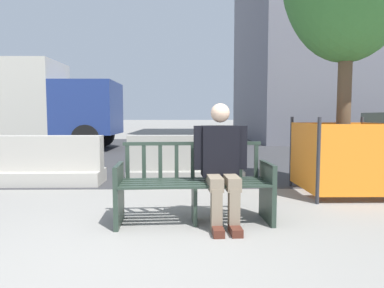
{
  "coord_description": "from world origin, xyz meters",
  "views": [
    {
      "loc": [
        0.55,
        -2.73,
        1.18
      ],
      "look_at": [
        0.63,
        2.47,
        0.75
      ],
      "focal_mm": 32.0,
      "sensor_mm": 36.0,
      "label": 1
    }
  ],
  "objects_px": {
    "street_bench": "(194,187)",
    "jersey_barrier_left": "(44,165)",
    "construction_fence": "(342,156)",
    "jersey_barrier_centre": "(185,164)",
    "delivery_truck": "(13,101)",
    "seated_person": "(221,161)"
  },
  "relations": [
    {
      "from": "seated_person",
      "to": "delivery_truck",
      "type": "distance_m",
      "value": 10.61
    },
    {
      "from": "street_bench",
      "to": "seated_person",
      "type": "bearing_deg",
      "value": -7.91
    },
    {
      "from": "street_bench",
      "to": "construction_fence",
      "type": "height_order",
      "value": "construction_fence"
    },
    {
      "from": "jersey_barrier_centre",
      "to": "jersey_barrier_left",
      "type": "height_order",
      "value": "same"
    },
    {
      "from": "jersey_barrier_centre",
      "to": "delivery_truck",
      "type": "bearing_deg",
      "value": 134.51
    },
    {
      "from": "seated_person",
      "to": "jersey_barrier_left",
      "type": "distance_m",
      "value": 3.61
    },
    {
      "from": "construction_fence",
      "to": "street_bench",
      "type": "bearing_deg",
      "value": -149.3
    },
    {
      "from": "seated_person",
      "to": "delivery_truck",
      "type": "bearing_deg",
      "value": 127.36
    },
    {
      "from": "construction_fence",
      "to": "delivery_truck",
      "type": "xyz_separation_m",
      "value": [
        -8.37,
        7.01,
        1.11
      ]
    },
    {
      "from": "seated_person",
      "to": "construction_fence",
      "type": "bearing_deg",
      "value": 35.11
    },
    {
      "from": "seated_person",
      "to": "jersey_barrier_left",
      "type": "xyz_separation_m",
      "value": [
        -2.84,
        2.2,
        -0.35
      ]
    },
    {
      "from": "jersey_barrier_centre",
      "to": "jersey_barrier_left",
      "type": "bearing_deg",
      "value": -178.31
    },
    {
      "from": "street_bench",
      "to": "construction_fence",
      "type": "bearing_deg",
      "value": 30.7
    },
    {
      "from": "jersey_barrier_left",
      "to": "construction_fence",
      "type": "relative_size",
      "value": 1.64
    },
    {
      "from": "street_bench",
      "to": "jersey_barrier_centre",
      "type": "xyz_separation_m",
      "value": [
        -0.1,
        2.23,
        -0.06
      ]
    },
    {
      "from": "seated_person",
      "to": "jersey_barrier_centre",
      "type": "bearing_deg",
      "value": 99.83
    },
    {
      "from": "seated_person",
      "to": "jersey_barrier_left",
      "type": "relative_size",
      "value": 0.66
    },
    {
      "from": "jersey_barrier_left",
      "to": "delivery_truck",
      "type": "xyz_separation_m",
      "value": [
        -3.57,
        6.19,
        1.35
      ]
    },
    {
      "from": "street_bench",
      "to": "jersey_barrier_left",
      "type": "distance_m",
      "value": 3.34
    },
    {
      "from": "street_bench",
      "to": "jersey_barrier_left",
      "type": "relative_size",
      "value": 0.86
    },
    {
      "from": "jersey_barrier_left",
      "to": "seated_person",
      "type": "bearing_deg",
      "value": -37.83
    },
    {
      "from": "construction_fence",
      "to": "seated_person",
      "type": "bearing_deg",
      "value": -144.89
    }
  ]
}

